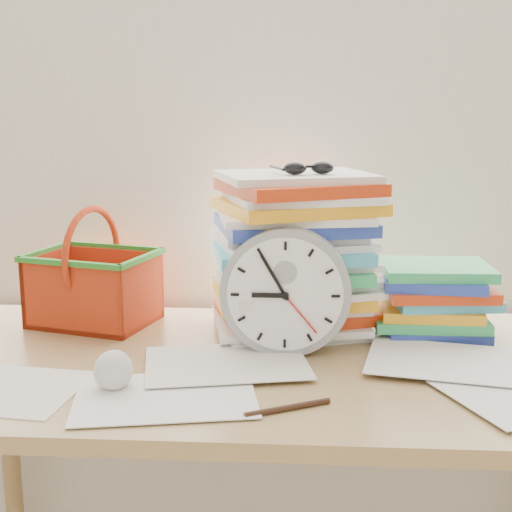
# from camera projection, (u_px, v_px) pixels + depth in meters

# --- Properties ---
(curtain) EXTENTS (2.40, 0.01, 2.50)m
(curtain) POSITION_uv_depth(u_px,v_px,m) (273.00, 75.00, 1.63)
(curtain) COLOR white
(curtain) RESTS_ON room_shell
(desk) EXTENTS (1.40, 0.70, 0.75)m
(desk) POSITION_uv_depth(u_px,v_px,m) (264.00, 396.00, 1.39)
(desk) COLOR #9D7B49
(desk) RESTS_ON ground
(paper_stack) EXTENTS (0.41, 0.37, 0.34)m
(paper_stack) POSITION_uv_depth(u_px,v_px,m) (292.00, 254.00, 1.52)
(paper_stack) COLOR white
(paper_stack) RESTS_ON desk
(clock) EXTENTS (0.25, 0.05, 0.25)m
(clock) POSITION_uv_depth(u_px,v_px,m) (285.00, 291.00, 1.38)
(clock) COLOR gray
(clock) RESTS_ON desk
(sunglasses) EXTENTS (0.15, 0.13, 0.03)m
(sunglasses) POSITION_uv_depth(u_px,v_px,m) (309.00, 168.00, 1.44)
(sunglasses) COLOR black
(sunglasses) RESTS_ON paper_stack
(book_stack) EXTENTS (0.26, 0.20, 0.15)m
(book_stack) POSITION_uv_depth(u_px,v_px,m) (436.00, 300.00, 1.51)
(book_stack) COLOR white
(book_stack) RESTS_ON desk
(basket) EXTENTS (0.30, 0.27, 0.26)m
(basket) POSITION_uv_depth(u_px,v_px,m) (93.00, 267.00, 1.58)
(basket) COLOR red
(basket) RESTS_ON desk
(crumpled_ball) EXTENTS (0.07, 0.07, 0.07)m
(crumpled_ball) POSITION_uv_depth(u_px,v_px,m) (113.00, 370.00, 1.22)
(crumpled_ball) COLOR silver
(crumpled_ball) RESTS_ON desk
(pen) EXTENTS (0.14, 0.08, 0.01)m
(pen) POSITION_uv_depth(u_px,v_px,m) (288.00, 408.00, 1.14)
(pen) COLOR black
(pen) RESTS_ON desk
(scattered_papers) EXTENTS (1.26, 0.42, 0.02)m
(scattered_papers) POSITION_uv_depth(u_px,v_px,m) (264.00, 357.00, 1.37)
(scattered_papers) COLOR white
(scattered_papers) RESTS_ON desk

